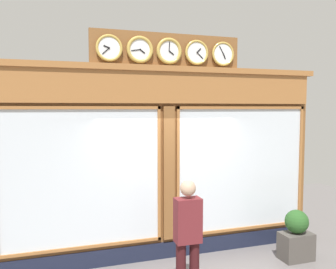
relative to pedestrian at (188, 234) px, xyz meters
The scene contains 4 objects.
shop_facade 1.74m from the pedestrian, 96.03° to the right, with size 5.91×0.42×3.97m.
pedestrian is the anchor object (origin of this frame).
planter_box 2.46m from the pedestrian, 165.13° to the right, with size 0.56×0.36×0.48m, color #4C4742.
planter_shrub 2.38m from the pedestrian, 165.13° to the right, with size 0.41×0.41×0.41m, color #285623.
Camera 1 is at (1.86, 5.80, 2.68)m, focal length 37.22 mm.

